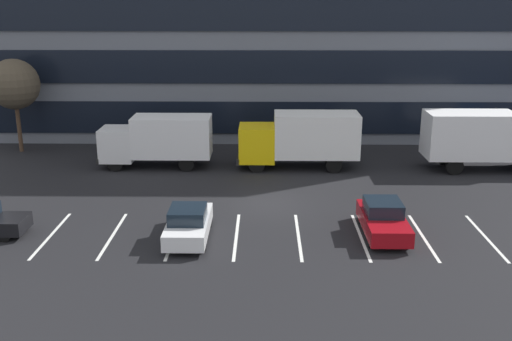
% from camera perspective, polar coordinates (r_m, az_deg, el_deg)
% --- Properties ---
extents(ground_plane, '(120.00, 120.00, 0.00)m').
position_cam_1_polar(ground_plane, '(30.94, 1.07, -3.19)').
color(ground_plane, black).
extents(lot_markings, '(19.74, 5.40, 0.01)m').
position_cam_1_polar(lot_markings, '(26.89, 1.10, -6.31)').
color(lot_markings, silver).
rests_on(lot_markings, ground_plane).
extents(box_truck_blue, '(7.77, 2.57, 3.60)m').
position_cam_1_polar(box_truck_blue, '(38.97, 21.16, 2.95)').
color(box_truck_blue, '#194799').
rests_on(box_truck_blue, ground_plane).
extents(box_truck_white, '(6.99, 2.31, 3.24)m').
position_cam_1_polar(box_truck_white, '(37.49, -9.38, 3.03)').
color(box_truck_white, white).
rests_on(box_truck_white, ground_plane).
extents(box_truck_yellow, '(7.50, 2.48, 3.48)m').
position_cam_1_polar(box_truck_yellow, '(36.87, 4.33, 3.19)').
color(box_truck_yellow, yellow).
rests_on(box_truck_yellow, ground_plane).
extents(sedan_maroon, '(1.80, 4.31, 1.54)m').
position_cam_1_polar(sedan_maroon, '(27.44, 12.11, -4.58)').
color(sedan_maroon, maroon).
rests_on(sedan_maroon, ground_plane).
extents(sedan_white, '(1.78, 4.25, 1.52)m').
position_cam_1_polar(sedan_white, '(26.51, -6.50, -5.09)').
color(sedan_white, white).
rests_on(sedan_white, ground_plane).
extents(bare_tree, '(3.39, 3.39, 6.36)m').
position_cam_1_polar(bare_tree, '(43.43, -22.22, 7.66)').
color(bare_tree, '#473323').
rests_on(bare_tree, ground_plane).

